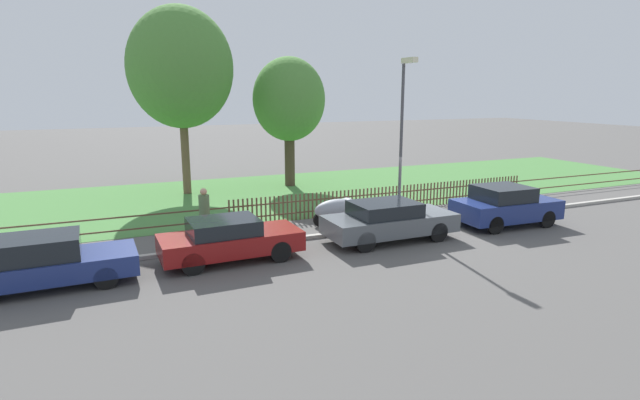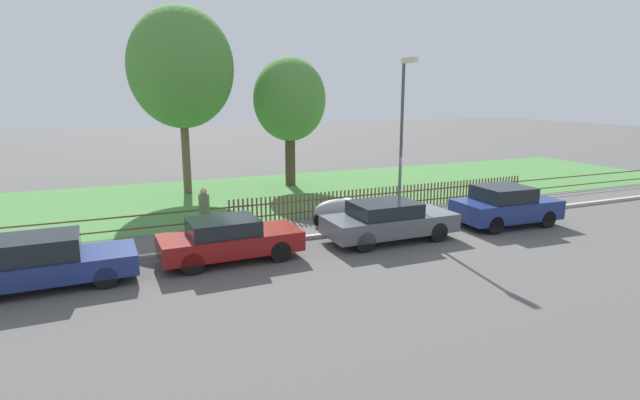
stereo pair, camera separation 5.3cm
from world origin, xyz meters
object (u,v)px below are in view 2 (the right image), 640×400
at_px(parked_car_red_compact, 505,206).
at_px(parked_car_navy_estate, 389,220).
at_px(street_lamp, 403,123).
at_px(covered_motorcycle, 339,209).
at_px(tree_nearest_kerb, 181,68).
at_px(parked_car_silver_hatchback, 43,262).
at_px(parked_car_black_saloon, 229,239).
at_px(pedestrian_near_fence, 204,211).
at_px(tree_behind_motorcycle, 289,100).

bearing_deg(parked_car_red_compact, parked_car_navy_estate, -178.13).
height_order(parked_car_red_compact, street_lamp, street_lamp).
height_order(covered_motorcycle, tree_nearest_kerb, tree_nearest_kerb).
relative_size(parked_car_silver_hatchback, street_lamp, 0.72).
relative_size(parked_car_black_saloon, covered_motorcycle, 2.11).
relative_size(parked_car_black_saloon, tree_nearest_kerb, 0.47).
distance_m(parked_car_silver_hatchback, pedestrian_near_fence, 5.19).
bearing_deg(parked_car_red_compact, tree_nearest_kerb, 134.74).
distance_m(parked_car_red_compact, covered_motorcycle, 6.06).
bearing_deg(tree_behind_motorcycle, parked_car_silver_hatchback, -134.15).
bearing_deg(parked_car_black_saloon, parked_car_red_compact, -2.01).
relative_size(covered_motorcycle, tree_behind_motorcycle, 0.29).
relative_size(covered_motorcycle, street_lamp, 0.32).
height_order(parked_car_silver_hatchback, street_lamp, street_lamp).
relative_size(parked_car_navy_estate, parked_car_red_compact, 1.14).
distance_m(parked_car_navy_estate, tree_nearest_kerb, 12.76).
bearing_deg(parked_car_silver_hatchback, street_lamp, 7.10).
distance_m(tree_behind_motorcycle, street_lamp, 9.09).
xyz_separation_m(parked_car_black_saloon, covered_motorcycle, (4.63, 2.36, -0.06)).
distance_m(parked_car_black_saloon, street_lamp, 7.55).
bearing_deg(parked_car_silver_hatchback, parked_car_red_compact, -1.02).
relative_size(parked_car_red_compact, pedestrian_near_fence, 2.21).
xyz_separation_m(pedestrian_near_fence, street_lamp, (6.96, -0.93, 2.74)).
height_order(tree_behind_motorcycle, street_lamp, tree_behind_motorcycle).
relative_size(parked_car_red_compact, tree_nearest_kerb, 0.44).
height_order(pedestrian_near_fence, street_lamp, street_lamp).
distance_m(covered_motorcycle, street_lamp, 3.85).
bearing_deg(tree_behind_motorcycle, pedestrian_near_fence, -126.23).
distance_m(parked_car_navy_estate, parked_car_red_compact, 4.90).
height_order(parked_car_red_compact, tree_behind_motorcycle, tree_behind_motorcycle).
xyz_separation_m(parked_car_navy_estate, pedestrian_near_fence, (-5.51, 2.51, 0.29)).
bearing_deg(pedestrian_near_fence, parked_car_red_compact, -34.95).
xyz_separation_m(parked_car_navy_estate, street_lamp, (1.45, 1.59, 3.03)).
relative_size(parked_car_red_compact, covered_motorcycle, 1.99).
xyz_separation_m(tree_behind_motorcycle, pedestrian_near_fence, (-5.92, -8.08, -3.42)).
height_order(covered_motorcycle, tree_behind_motorcycle, tree_behind_motorcycle).
bearing_deg(parked_car_red_compact, pedestrian_near_fence, 168.48).
xyz_separation_m(parked_car_silver_hatchback, tree_nearest_kerb, (5.13, 10.71, 5.21)).
bearing_deg(parked_car_silver_hatchback, parked_car_black_saloon, 0.75).
distance_m(tree_nearest_kerb, street_lamp, 11.21).
bearing_deg(parked_car_silver_hatchback, pedestrian_near_fence, 29.06).
height_order(parked_car_navy_estate, covered_motorcycle, parked_car_navy_estate).
relative_size(parked_car_silver_hatchback, pedestrian_near_fence, 2.47).
bearing_deg(covered_motorcycle, tree_behind_motorcycle, 83.84).
distance_m(parked_car_red_compact, street_lamp, 4.83).
bearing_deg(street_lamp, tree_behind_motorcycle, 96.62).
bearing_deg(parked_car_silver_hatchback, tree_nearest_kerb, 63.08).
xyz_separation_m(parked_car_red_compact, tree_nearest_kerb, (-9.76, 10.62, 5.13)).
xyz_separation_m(parked_car_black_saloon, street_lamp, (6.73, 1.53, 3.06)).
distance_m(pedestrian_near_fence, street_lamp, 7.54).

